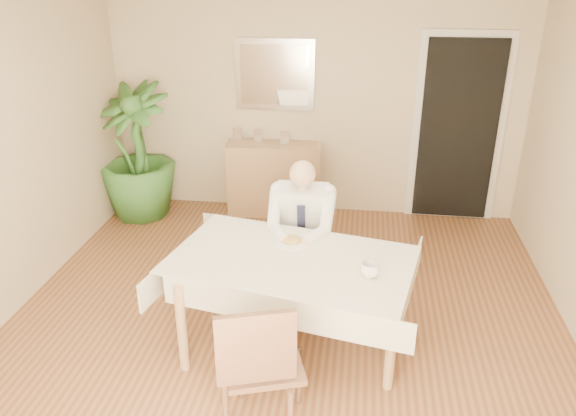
# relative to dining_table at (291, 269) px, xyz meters

# --- Properties ---
(room) EXTENTS (5.00, 5.02, 2.60)m
(room) POSITION_rel_dining_table_xyz_m (-0.08, 0.08, 0.63)
(room) COLOR brown
(room) RESTS_ON ground
(doorway) EXTENTS (0.96, 0.07, 2.10)m
(doorway) POSITION_rel_dining_table_xyz_m (1.47, 2.55, 0.33)
(doorway) COLOR silver
(doorway) RESTS_ON ground
(mirror) EXTENTS (0.86, 0.04, 0.76)m
(mirror) POSITION_rel_dining_table_xyz_m (-0.51, 2.55, 0.88)
(mirror) COLOR silver
(mirror) RESTS_ON room
(dining_table) EXTENTS (1.92, 1.36, 0.75)m
(dining_table) POSITION_rel_dining_table_xyz_m (0.00, 0.00, 0.00)
(dining_table) COLOR #A3805A
(dining_table) RESTS_ON ground
(chair_far) EXTENTS (0.44, 0.44, 0.85)m
(chair_far) POSITION_rel_dining_table_xyz_m (-0.00, 0.88, -0.19)
(chair_far) COLOR #45281B
(chair_far) RESTS_ON ground
(chair_near) EXTENTS (0.57, 0.58, 0.96)m
(chair_near) POSITION_rel_dining_table_xyz_m (-0.07, -0.88, -0.12)
(chair_near) COLOR #45281B
(chair_near) RESTS_ON ground
(seated_man) EXTENTS (0.48, 0.72, 1.24)m
(seated_man) POSITION_rel_dining_table_xyz_m (-0.00, 0.59, 0.02)
(seated_man) COLOR white
(seated_man) RESTS_ON ground
(plate) EXTENTS (0.26, 0.26, 0.02)m
(plate) POSITION_rel_dining_table_xyz_m (-0.03, 0.23, 0.09)
(plate) COLOR white
(plate) RESTS_ON dining_table
(food) EXTENTS (0.14, 0.14, 0.06)m
(food) POSITION_rel_dining_table_xyz_m (-0.03, 0.23, 0.11)
(food) COLOR olive
(food) RESTS_ON dining_table
(knife) EXTENTS (0.01, 0.13, 0.01)m
(knife) POSITION_rel_dining_table_xyz_m (0.01, 0.17, 0.11)
(knife) COLOR silver
(knife) RESTS_ON dining_table
(fork) EXTENTS (0.01, 0.13, 0.01)m
(fork) POSITION_rel_dining_table_xyz_m (-0.07, 0.17, 0.11)
(fork) COLOR silver
(fork) RESTS_ON dining_table
(coffee_mug) EXTENTS (0.17, 0.17, 0.10)m
(coffee_mug) POSITION_rel_dining_table_xyz_m (0.55, -0.17, 0.13)
(coffee_mug) COLOR white
(coffee_mug) RESTS_ON dining_table
(sideboard) EXTENTS (1.06, 0.45, 0.82)m
(sideboard) POSITION_rel_dining_table_xyz_m (-0.51, 2.40, -0.26)
(sideboard) COLOR #A3805A
(sideboard) RESTS_ON ground
(photo_frame_left) EXTENTS (0.10, 0.02, 0.14)m
(photo_frame_left) POSITION_rel_dining_table_xyz_m (-0.93, 2.46, 0.23)
(photo_frame_left) COLOR silver
(photo_frame_left) RESTS_ON sideboard
(photo_frame_center) EXTENTS (0.10, 0.02, 0.14)m
(photo_frame_center) POSITION_rel_dining_table_xyz_m (-0.69, 2.45, 0.23)
(photo_frame_center) COLOR silver
(photo_frame_center) RESTS_ON sideboard
(photo_frame_right) EXTENTS (0.10, 0.02, 0.14)m
(photo_frame_right) POSITION_rel_dining_table_xyz_m (-0.39, 2.41, 0.23)
(photo_frame_right) COLOR silver
(photo_frame_right) RESTS_ON sideboard
(potted_palm) EXTENTS (1.05, 1.05, 1.50)m
(potted_palm) POSITION_rel_dining_table_xyz_m (-2.01, 2.14, 0.08)
(potted_palm) COLOR #29561F
(potted_palm) RESTS_ON ground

